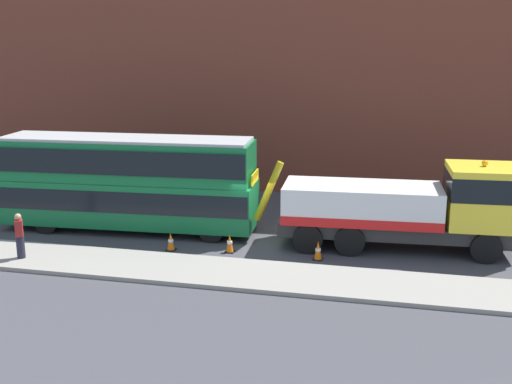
# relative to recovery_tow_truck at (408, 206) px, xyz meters

# --- Properties ---
(ground_plane) EXTENTS (120.00, 120.00, 0.00)m
(ground_plane) POSITION_rel_recovery_tow_truck_xyz_m (-5.59, -0.09, -1.76)
(ground_plane) COLOR #424247
(near_kerb) EXTENTS (60.00, 2.80, 0.15)m
(near_kerb) POSITION_rel_recovery_tow_truck_xyz_m (-5.59, -4.29, -1.68)
(near_kerb) COLOR gray
(near_kerb) RESTS_ON ground_plane
(building_facade) EXTENTS (60.00, 1.50, 16.00)m
(building_facade) POSITION_rel_recovery_tow_truck_xyz_m (-5.59, 8.78, 6.31)
(building_facade) COLOR brown
(building_facade) RESTS_ON ground_plane
(recovery_tow_truck) EXTENTS (10.21, 3.15, 3.67)m
(recovery_tow_truck) POSITION_rel_recovery_tow_truck_xyz_m (0.00, 0.00, 0.00)
(recovery_tow_truck) COLOR #2D2D2D
(recovery_tow_truck) RESTS_ON ground_plane
(double_decker_bus) EXTENTS (11.15, 3.17, 4.06)m
(double_decker_bus) POSITION_rel_recovery_tow_truck_xyz_m (-11.69, -0.03, 0.47)
(double_decker_bus) COLOR #146B38
(double_decker_bus) RESTS_ON ground_plane
(pedestrian_onlooker) EXTENTS (0.42, 0.48, 1.71)m
(pedestrian_onlooker) POSITION_rel_recovery_tow_truck_xyz_m (-13.98, -4.66, -0.77)
(pedestrian_onlooker) COLOR #232333
(pedestrian_onlooker) RESTS_ON near_kerb
(traffic_cone_near_bus) EXTENTS (0.36, 0.36, 0.72)m
(traffic_cone_near_bus) POSITION_rel_recovery_tow_truck_xyz_m (-9.00, -2.19, -1.42)
(traffic_cone_near_bus) COLOR orange
(traffic_cone_near_bus) RESTS_ON ground_plane
(traffic_cone_midway) EXTENTS (0.36, 0.36, 0.72)m
(traffic_cone_midway) POSITION_rel_recovery_tow_truck_xyz_m (-6.68, -1.91, -1.42)
(traffic_cone_midway) COLOR orange
(traffic_cone_midway) RESTS_ON ground_plane
(traffic_cone_near_truck) EXTENTS (0.36, 0.36, 0.72)m
(traffic_cone_near_truck) POSITION_rel_recovery_tow_truck_xyz_m (-3.22, -1.98, -1.42)
(traffic_cone_near_truck) COLOR orange
(traffic_cone_near_truck) RESTS_ON ground_plane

